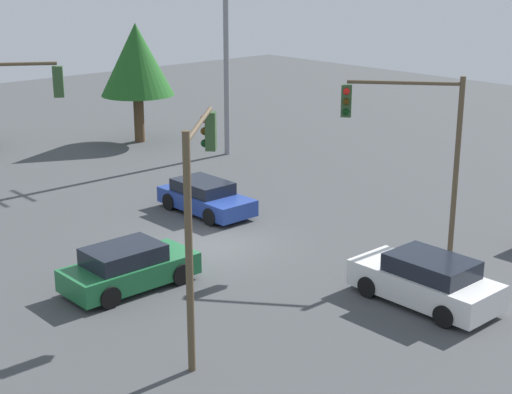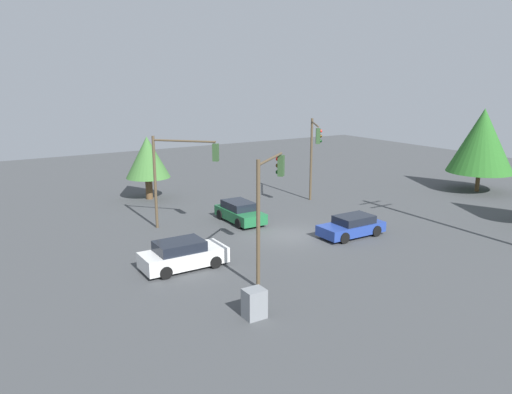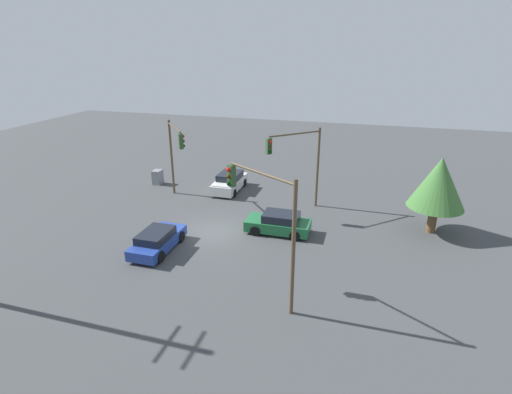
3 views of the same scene
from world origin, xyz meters
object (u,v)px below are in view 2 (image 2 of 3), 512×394
at_px(sedan_blue, 352,226).
at_px(sedan_green, 240,212).
at_px(sedan_white, 183,255).
at_px(traffic_signal_cross, 268,194).
at_px(electrical_cabinet, 254,304).
at_px(traffic_signal_aux, 314,147).
at_px(traffic_signal_main, 180,166).

height_order(sedan_blue, sedan_green, sedan_green).
relative_size(sedan_blue, sedan_white, 0.96).
distance_m(sedan_blue, traffic_signal_cross, 8.79).
bearing_deg(sedan_white, traffic_signal_cross, 45.19).
bearing_deg(electrical_cabinet, sedan_white, 92.01).
distance_m(sedan_blue, sedan_green, 7.53).
relative_size(sedan_green, traffic_signal_aux, 0.64).
height_order(traffic_signal_cross, traffic_signal_aux, traffic_signal_aux).
xyz_separation_m(sedan_blue, sedan_white, (-10.78, 0.58, 0.08)).
distance_m(traffic_signal_main, traffic_signal_cross, 9.15).
relative_size(sedan_blue, traffic_signal_aux, 0.65).
distance_m(sedan_blue, traffic_signal_main, 11.08).
bearing_deg(electrical_cabinet, sedan_green, 62.28).
xyz_separation_m(sedan_white, traffic_signal_cross, (3.09, -3.07, 3.37)).
bearing_deg(sedan_green, sedan_white, 40.73).
relative_size(sedan_green, traffic_signal_cross, 0.68).
distance_m(sedan_blue, traffic_signal_aux, 8.58).
xyz_separation_m(traffic_signal_cross, traffic_signal_aux, (10.40, 9.70, 0.31)).
bearing_deg(sedan_white, electrical_cabinet, 2.01).
bearing_deg(sedan_blue, sedan_white, 86.90).
height_order(sedan_blue, traffic_signal_cross, traffic_signal_cross).
bearing_deg(traffic_signal_aux, sedan_white, -31.35).
height_order(traffic_signal_main, traffic_signal_aux, traffic_signal_aux).
bearing_deg(sedan_white, traffic_signal_main, 156.66).
distance_m(sedan_green, traffic_signal_main, 5.25).
bearing_deg(traffic_signal_cross, electrical_cabinet, -169.77).
bearing_deg(traffic_signal_main, sedan_blue, 7.34).
bearing_deg(traffic_signal_cross, sedan_green, 28.61).
xyz_separation_m(traffic_signal_cross, electrical_cabinet, (-2.86, -3.38, -3.46)).
bearing_deg(electrical_cabinet, traffic_signal_main, 79.17).
relative_size(traffic_signal_cross, electrical_cabinet, 4.90).
bearing_deg(sedan_green, electrical_cabinet, 62.28).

